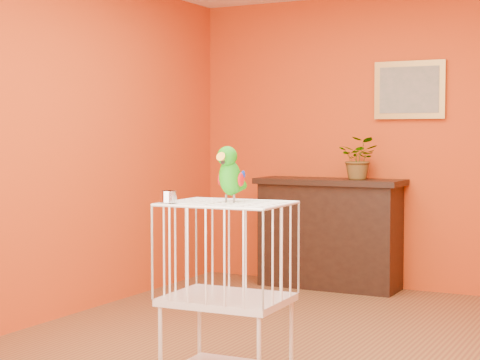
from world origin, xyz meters
The scene contains 8 objects.
ground centered at (0.00, 0.00, 0.00)m, with size 4.50×4.50×0.00m, color brown.
room_shell centered at (0.00, 0.00, 1.58)m, with size 4.50×4.50×4.50m.
console_cabinet centered at (-0.66, 2.02, 0.49)m, with size 1.31×0.47×0.97m.
potted_plant centered at (-0.38, 2.00, 1.12)m, with size 0.33×0.37×0.29m, color #26722D.
framed_picture centered at (0.00, 2.22, 1.75)m, with size 0.62×0.04×0.50m.
birdcage centered at (-0.15, -0.84, 0.52)m, with size 0.66×0.52×0.99m.
feed_cup centered at (-0.41, -1.01, 1.03)m, with size 0.09×0.09×0.06m, color silver.
parrot centered at (-0.15, -0.80, 1.15)m, with size 0.15×0.27×0.31m.
Camera 1 is at (1.90, -4.63, 1.36)m, focal length 60.00 mm.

